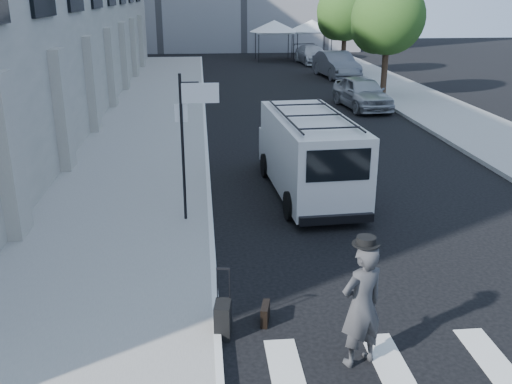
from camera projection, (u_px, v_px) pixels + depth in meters
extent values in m
plane|color=black|center=(316.00, 282.00, 11.18)|extent=(120.00, 120.00, 0.00)
cube|color=gray|center=(155.00, 116.00, 25.78)|extent=(4.50, 48.00, 0.15)
cube|color=gray|center=(408.00, 96.00, 30.75)|extent=(4.00, 56.00, 0.15)
cylinder|color=black|center=(183.00, 149.00, 13.31)|extent=(0.07, 0.07, 3.50)
cube|color=white|center=(181.00, 113.00, 13.05)|extent=(0.30, 0.03, 0.42)
cube|color=white|center=(200.00, 93.00, 12.92)|extent=(0.85, 0.06, 0.45)
cylinder|color=black|center=(384.00, 71.00, 30.18)|extent=(0.32, 0.32, 2.80)
sphere|color=#224516|center=(388.00, 17.00, 29.28)|extent=(3.80, 3.80, 3.80)
sphere|color=#224516|center=(377.00, 28.00, 29.99)|extent=(2.66, 2.66, 2.66)
cylinder|color=black|center=(343.00, 54.00, 38.63)|extent=(0.32, 0.32, 2.80)
sphere|color=#224516|center=(346.00, 12.00, 37.72)|extent=(3.80, 3.80, 3.80)
sphere|color=#224516|center=(337.00, 20.00, 38.44)|extent=(2.66, 2.66, 2.66)
cylinder|color=black|center=(259.00, 48.00, 45.41)|extent=(0.06, 0.06, 2.20)
cylinder|color=black|center=(294.00, 48.00, 45.66)|extent=(0.06, 0.06, 2.20)
cylinder|color=black|center=(255.00, 45.00, 48.04)|extent=(0.06, 0.06, 2.20)
cylinder|color=black|center=(288.00, 45.00, 48.29)|extent=(0.06, 0.06, 2.20)
cube|color=white|center=(274.00, 32.00, 46.47)|extent=(3.00, 3.00, 0.12)
cone|color=white|center=(274.00, 26.00, 46.30)|extent=(4.00, 4.00, 0.90)
cylinder|color=black|center=(297.00, 47.00, 46.17)|extent=(0.06, 0.06, 2.20)
cylinder|color=black|center=(331.00, 47.00, 46.43)|extent=(0.06, 0.06, 2.20)
cylinder|color=black|center=(292.00, 44.00, 48.80)|extent=(0.06, 0.06, 2.20)
cylinder|color=black|center=(324.00, 44.00, 49.06)|extent=(0.06, 0.06, 2.20)
cube|color=white|center=(312.00, 32.00, 47.23)|extent=(3.00, 3.00, 0.12)
cone|color=white|center=(312.00, 25.00, 47.07)|extent=(4.00, 4.00, 0.90)
imported|color=#363638|center=(362.00, 306.00, 8.42)|extent=(0.85, 0.71, 1.98)
cube|color=black|center=(265.00, 314.00, 9.75)|extent=(0.21, 0.46, 0.34)
cube|color=black|center=(223.00, 320.00, 9.33)|extent=(0.31, 0.45, 0.60)
cylinder|color=black|center=(217.00, 284.00, 9.33)|extent=(0.02, 0.02, 0.57)
cylinder|color=black|center=(230.00, 284.00, 9.32)|extent=(0.02, 0.02, 0.57)
cube|color=black|center=(223.00, 269.00, 9.23)|extent=(0.23, 0.06, 0.03)
cube|color=silver|center=(310.00, 153.00, 15.59)|extent=(2.20, 5.24, 2.00)
cube|color=silver|center=(289.00, 145.00, 18.36)|extent=(1.85, 0.96, 1.05)
cube|color=black|center=(338.00, 165.00, 13.07)|extent=(1.52, 0.17, 0.76)
cylinder|color=black|center=(266.00, 165.00, 17.41)|extent=(0.31, 0.74, 0.72)
cylinder|color=black|center=(324.00, 163.00, 17.68)|extent=(0.31, 0.74, 0.72)
cylinder|color=black|center=(291.00, 206.00, 14.14)|extent=(0.31, 0.74, 0.72)
cylinder|color=black|center=(361.00, 202.00, 14.40)|extent=(0.31, 0.74, 0.72)
imported|color=#999CA0|center=(362.00, 92.00, 27.52)|extent=(2.26, 4.70, 1.55)
imported|color=#57585E|center=(336.00, 65.00, 37.42)|extent=(2.32, 5.28, 1.69)
imported|color=#B1B4BA|center=(312.00, 55.00, 44.62)|extent=(2.43, 5.08, 1.43)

